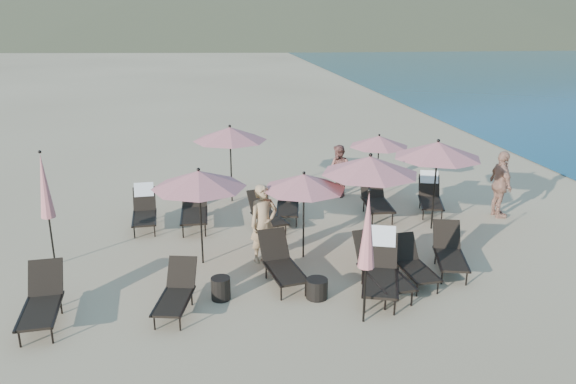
{
  "coord_description": "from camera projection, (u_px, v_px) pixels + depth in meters",
  "views": [
    {
      "loc": [
        -2.7,
        -10.34,
        5.59
      ],
      "look_at": [
        -0.58,
        3.5,
        1.1
      ],
      "focal_mm": 35.0,
      "sensor_mm": 36.0,
      "label": 1
    }
  ],
  "objects": [
    {
      "name": "beachgoer_b",
      "position": [
        339.0,
        171.0,
        17.66
      ],
      "size": [
        0.84,
        0.96,
        1.65
      ],
      "primitive_type": "imported",
      "rotation": [
        0.0,
        0.0,
        -1.26
      ],
      "color": "#8D5449",
      "rests_on": "ground"
    },
    {
      "name": "lounger_9",
      "position": [
        288.0,
        203.0,
        15.89
      ],
      "size": [
        0.88,
        1.68,
        0.92
      ],
      "rotation": [
        0.0,
        0.0,
        -0.18
      ],
      "color": "black",
      "rests_on": "ground"
    },
    {
      "name": "lounger_7",
      "position": [
        194.0,
        208.0,
        15.29
      ],
      "size": [
        0.73,
        1.84,
        1.05
      ],
      "rotation": [
        0.0,
        0.0,
        -0.02
      ],
      "color": "black",
      "rests_on": "ground"
    },
    {
      "name": "lounger_2",
      "position": [
        281.0,
        262.0,
        12.08
      ],
      "size": [
        0.93,
        1.78,
        0.97
      ],
      "rotation": [
        0.0,
        0.0,
        0.18
      ],
      "color": "black",
      "rests_on": "ground"
    },
    {
      "name": "lounger_3",
      "position": [
        381.0,
        267.0,
        11.77
      ],
      "size": [
        0.92,
        1.9,
        1.05
      ],
      "rotation": [
        0.0,
        0.0,
        0.12
      ],
      "color": "black",
      "rests_on": "ground"
    },
    {
      "name": "lounger_6",
      "position": [
        144.0,
        209.0,
        15.26
      ],
      "size": [
        0.72,
        1.72,
        1.05
      ],
      "rotation": [
        0.0,
        0.0,
        0.06
      ],
      "color": "black",
      "rests_on": "ground"
    },
    {
      "name": "lounger_0",
      "position": [
        42.0,
        300.0,
        10.48
      ],
      "size": [
        0.77,
        1.75,
        0.98
      ],
      "rotation": [
        0.0,
        0.0,
        0.07
      ],
      "color": "black",
      "rests_on": "ground"
    },
    {
      "name": "lounger_8",
      "position": [
        266.0,
        213.0,
        15.17
      ],
      "size": [
        1.01,
        1.67,
        0.9
      ],
      "rotation": [
        0.0,
        0.0,
        0.28
      ],
      "color": "black",
      "rests_on": "ground"
    },
    {
      "name": "umbrella_closed_0",
      "position": [
        367.0,
        231.0,
        10.07
      ],
      "size": [
        0.31,
        0.31,
        2.65
      ],
      "color": "black",
      "rests_on": "ground"
    },
    {
      "name": "ground",
      "position": [
        340.0,
        290.0,
        11.83
      ],
      "size": [
        800.0,
        800.0,
        0.0
      ],
      "primitive_type": "plane",
      "color": "#D6BA8C",
      "rests_on": "ground"
    },
    {
      "name": "umbrella_closed_1",
      "position": [
        44.0,
        187.0,
        12.47
      ],
      "size": [
        0.32,
        0.32,
        2.73
      ],
      "color": "black",
      "rests_on": "ground"
    },
    {
      "name": "lounger_12",
      "position": [
        413.0,
        263.0,
        12.16
      ],
      "size": [
        0.7,
        1.55,
        0.87
      ],
      "rotation": [
        0.0,
        0.0,
        0.09
      ],
      "color": "black",
      "rests_on": "ground"
    },
    {
      "name": "umbrella_open_0",
      "position": [
        199.0,
        179.0,
        12.51
      ],
      "size": [
        2.15,
        2.15,
        2.31
      ],
      "color": "black",
      "rests_on": "ground"
    },
    {
      "name": "umbrella_open_1",
      "position": [
        304.0,
        182.0,
        12.88
      ],
      "size": [
        1.98,
        1.98,
        2.13
      ],
      "color": "black",
      "rests_on": "ground"
    },
    {
      "name": "lounger_5",
      "position": [
        450.0,
        251.0,
        12.67
      ],
      "size": [
        1.03,
        1.76,
        0.95
      ],
      "rotation": [
        0.0,
        0.0,
        -0.26
      ],
      "color": "black",
      "rests_on": "ground"
    },
    {
      "name": "beachgoer_a",
      "position": [
        264.0,
        223.0,
        12.98
      ],
      "size": [
        0.78,
        0.63,
        1.87
      ],
      "primitive_type": "imported",
      "rotation": [
        0.0,
        0.0,
        0.31
      ],
      "color": "tan",
      "rests_on": "ground"
    },
    {
      "name": "lounger_4",
      "position": [
        381.0,
        266.0,
        11.65
      ],
      "size": [
        1.23,
        2.01,
        1.19
      ],
      "rotation": [
        0.0,
        0.0,
        -0.31
      ],
      "color": "black",
      "rests_on": "ground"
    },
    {
      "name": "beachgoer_c",
      "position": [
        501.0,
        184.0,
        15.82
      ],
      "size": [
        0.52,
        1.15,
        1.93
      ],
      "primitive_type": "imported",
      "rotation": [
        0.0,
        0.0,
        1.52
      ],
      "color": "tan",
      "rests_on": "ground"
    },
    {
      "name": "umbrella_open_5",
      "position": [
        438.0,
        150.0,
        14.55
      ],
      "size": [
        2.3,
        2.3,
        2.48
      ],
      "color": "black",
      "rests_on": "ground"
    },
    {
      "name": "umbrella_open_4",
      "position": [
        379.0,
        141.0,
        17.4
      ],
      "size": [
        1.87,
        1.87,
        2.01
      ],
      "color": "black",
      "rests_on": "ground"
    },
    {
      "name": "side_table_0",
      "position": [
        221.0,
        288.0,
        11.41
      ],
      "size": [
        0.4,
        0.4,
        0.47
      ],
      "primitive_type": "cylinder",
      "color": "black",
      "rests_on": "ground"
    },
    {
      "name": "side_table_1",
      "position": [
        317.0,
        289.0,
        11.46
      ],
      "size": [
        0.45,
        0.45,
        0.41
      ],
      "primitive_type": "cylinder",
      "color": "black",
      "rests_on": "ground"
    },
    {
      "name": "lounger_11",
      "position": [
        430.0,
        194.0,
        16.46
      ],
      "size": [
        1.06,
        1.78,
        1.05
      ],
      "rotation": [
        0.0,
        0.0,
        -0.29
      ],
      "color": "black",
      "rests_on": "ground"
    },
    {
      "name": "umbrella_open_3",
      "position": [
        230.0,
        134.0,
        16.78
      ],
      "size": [
        2.23,
        2.23,
        2.4
      ],
      "color": "black",
      "rests_on": "ground"
    },
    {
      "name": "lounger_10",
      "position": [
        376.0,
        199.0,
        16.12
      ],
      "size": [
        0.8,
        1.84,
        1.03
      ],
      "rotation": [
        0.0,
        0.0,
        -0.07
      ],
      "color": "black",
      "rests_on": "ground"
    },
    {
      "name": "lounger_1",
      "position": [
        176.0,
        292.0,
        10.9
      ],
      "size": [
        0.9,
        1.62,
        0.88
      ],
      "rotation": [
        0.0,
        0.0,
        -0.22
      ],
      "color": "black",
      "rests_on": "ground"
    },
    {
      "name": "umbrella_open_2",
      "position": [
        370.0,
        165.0,
        13.06
      ],
      "size": [
        2.31,
        2.31,
        2.49
      ],
      "color": "black",
      "rests_on": "ground"
    }
  ]
}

